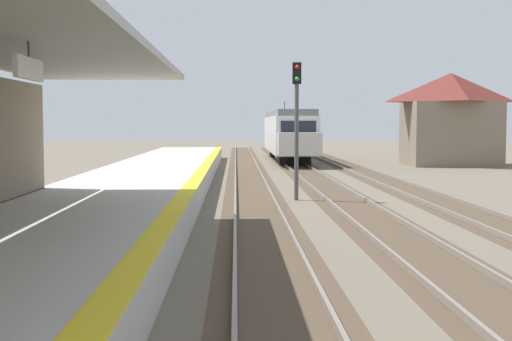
{
  "coord_description": "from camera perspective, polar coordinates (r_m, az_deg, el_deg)",
  "views": [
    {
      "loc": [
        1.2,
        -1.62,
        2.92
      ],
      "look_at": [
        1.55,
        10.12,
        2.1
      ],
      "focal_mm": 47.56,
      "sensor_mm": 36.0,
      "label": 1
    }
  ],
  "objects": [
    {
      "name": "rail_signal_post",
      "position": [
        25.65,
        3.44,
        4.59
      ],
      "size": [
        0.32,
        0.34,
        5.2
      ],
      "color": "#4C4C4C",
      "rests_on": "ground"
    },
    {
      "name": "approaching_train",
      "position": [
        53.04,
        2.73,
        3.18
      ],
      "size": [
        2.93,
        19.6,
        4.76
      ],
      "color": "silver",
      "rests_on": "ground"
    },
    {
      "name": "distant_trackside_house",
      "position": [
        49.09,
        16.03,
        4.32
      ],
      "size": [
        6.6,
        5.28,
        6.4
      ],
      "color": "#7F705B",
      "rests_on": "ground"
    },
    {
      "name": "station_platform",
      "position": [
        18.18,
        -13.48,
        -3.93
      ],
      "size": [
        5.0,
        80.0,
        0.91
      ],
      "color": "#B7B5AD",
      "rests_on": "ground"
    },
    {
      "name": "track_pair_far_side",
      "position": [
        23.07,
        17.3,
        -3.35
      ],
      "size": [
        2.34,
        120.0,
        0.16
      ],
      "color": "#4C3D2D",
      "rests_on": "ground"
    },
    {
      "name": "track_pair_nearest_platform",
      "position": [
        21.82,
        0.13,
        -3.57
      ],
      "size": [
        2.34,
        120.0,
        0.16
      ],
      "color": "#4C3D2D",
      "rests_on": "ground"
    },
    {
      "name": "track_pair_middle",
      "position": [
        22.19,
        8.96,
        -3.49
      ],
      "size": [
        2.34,
        120.0,
        0.16
      ],
      "color": "#4C3D2D",
      "rests_on": "ground"
    }
  ]
}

